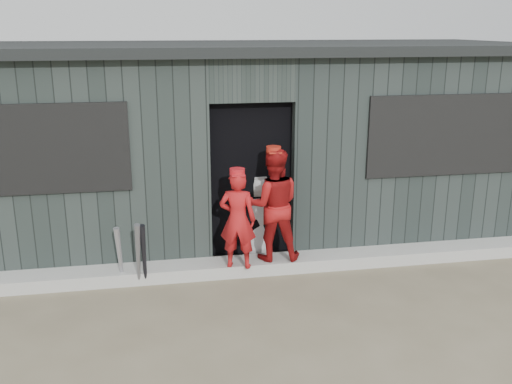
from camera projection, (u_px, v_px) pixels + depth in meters
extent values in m
plane|color=brown|center=(291.00, 353.00, 5.16)|extent=(80.00, 80.00, 0.00)
cube|color=#9FA09A|center=(256.00, 265.00, 6.85)|extent=(8.00, 0.36, 0.15)
cone|color=#9A9AA2|center=(120.00, 256.00, 6.40)|extent=(0.11, 0.19, 0.72)
cone|color=slate|center=(138.00, 256.00, 6.31)|extent=(0.10, 0.26, 0.80)
cone|color=black|center=(144.00, 256.00, 6.34)|extent=(0.08, 0.22, 0.78)
imported|color=#AD1517|center=(238.00, 220.00, 6.48)|extent=(0.48, 0.39, 1.15)
imported|color=maroon|center=(273.00, 205.00, 6.70)|extent=(0.71, 0.58, 1.35)
imported|color=#A5A5A5|center=(259.00, 216.00, 7.15)|extent=(0.62, 0.49, 1.11)
cube|color=black|center=(235.00, 146.00, 8.13)|extent=(7.60, 2.70, 2.20)
cube|color=#29312F|center=(55.00, 173.00, 6.41)|extent=(3.50, 0.20, 2.50)
cube|color=#28302E|center=(427.00, 158.00, 7.17)|extent=(3.50, 0.20, 2.50)
cube|color=#2B3330|center=(251.00, 80.00, 6.51)|extent=(1.00, 0.20, 0.50)
cube|color=#242B29|center=(485.00, 134.00, 8.77)|extent=(0.20, 3.00, 2.50)
cube|color=#28302D|center=(223.00, 126.00, 9.43)|extent=(8.00, 0.20, 2.50)
cube|color=black|center=(234.00, 48.00, 7.75)|extent=(8.30, 3.30, 0.12)
cube|color=black|center=(36.00, 150.00, 6.18)|extent=(2.00, 0.04, 1.00)
cube|color=black|center=(445.00, 135.00, 7.00)|extent=(2.00, 0.04, 1.00)
cube|color=black|center=(217.00, 150.00, 7.11)|extent=(0.21, 0.21, 0.98)
cube|color=black|center=(243.00, 150.00, 7.36)|extent=(0.22, 0.19, 0.76)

